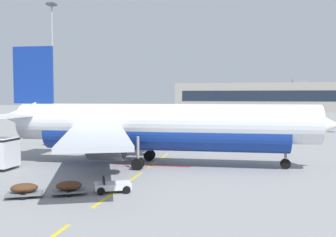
% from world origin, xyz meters
% --- Properties ---
extents(apron_paint_markings, '(8.00, 93.61, 0.01)m').
position_xyz_m(apron_paint_markings, '(18.00, 37.27, 0.00)').
color(apron_paint_markings, yellow).
rests_on(apron_paint_markings, ground).
extents(airliner_foreground, '(34.76, 34.61, 12.20)m').
position_xyz_m(airliner_foreground, '(18.58, 22.36, 3.95)').
color(airliner_foreground, white).
rests_on(airliner_foreground, ground).
extents(fuel_service_truck, '(7.38, 4.95, 3.14)m').
position_xyz_m(fuel_service_truck, '(5.83, 42.72, 1.65)').
color(fuel_service_truck, black).
rests_on(fuel_service_truck, ground).
extents(ground_power_truck, '(3.73, 7.34, 3.14)m').
position_xyz_m(ground_power_truck, '(0.19, 37.57, 1.65)').
color(ground_power_truck, black).
rests_on(ground_power_truck, ground).
extents(baggage_train, '(11.08, 6.37, 1.14)m').
position_xyz_m(baggage_train, '(13.77, 9.03, 0.53)').
color(baggage_train, silver).
rests_on(baggage_train, ground).
extents(apron_light_mast_near, '(1.80, 1.80, 27.17)m').
position_xyz_m(apron_light_mast_near, '(-14.87, 63.14, 16.72)').
color(apron_light_mast_near, slate).
rests_on(apron_light_mast_near, ground).
extents(terminal_satellite, '(83.54, 22.90, 14.15)m').
position_xyz_m(terminal_satellite, '(37.08, 165.45, 6.29)').
color(terminal_satellite, '#9E998E').
rests_on(terminal_satellite, ground).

